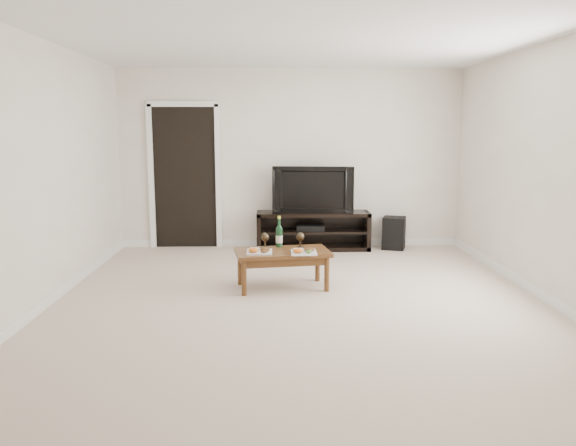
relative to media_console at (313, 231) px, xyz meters
The scene contains 14 objects.
floor 2.53m from the media_console, 97.33° to the right, with size 5.50×5.50×0.00m, color beige.
back_wall 1.11m from the media_console, 139.42° to the left, with size 5.00×0.04×2.60m, color white.
ceiling 3.44m from the media_console, 97.33° to the right, with size 5.00×5.50×0.04m, color white.
doorway 2.03m from the media_console, behind, with size 0.90×0.02×2.05m, color black.
media_console is the anchor object (origin of this frame).
television 0.61m from the media_console, ahead, with size 1.16×0.15×0.67m, color black.
av_receiver 0.06m from the media_console, 164.55° to the right, with size 0.40×0.30×0.08m, color black.
subwoofer 1.18m from the media_console, ahead, with size 0.31×0.31×0.47m, color black.
coffee_table 2.08m from the media_console, 103.42° to the right, with size 1.01×0.55×0.42m, color brown.
plate_left 2.26m from the media_console, 108.93° to the right, with size 0.27×0.27×0.07m, color white.
plate_right 2.19m from the media_console, 96.79° to the right, with size 0.27×0.27×0.07m, color white.
wine_bottle 1.91m from the media_console, 105.87° to the right, with size 0.07×0.07×0.35m, color #0E361A.
goblet_left 1.99m from the media_console, 109.92° to the right, with size 0.09×0.09×0.17m, color #332A1C, non-canonical shape.
goblet_right 1.88m from the media_console, 98.59° to the right, with size 0.09×0.09×0.17m, color #332A1C, non-canonical shape.
Camera 1 is at (-0.27, -5.52, 1.72)m, focal length 35.00 mm.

